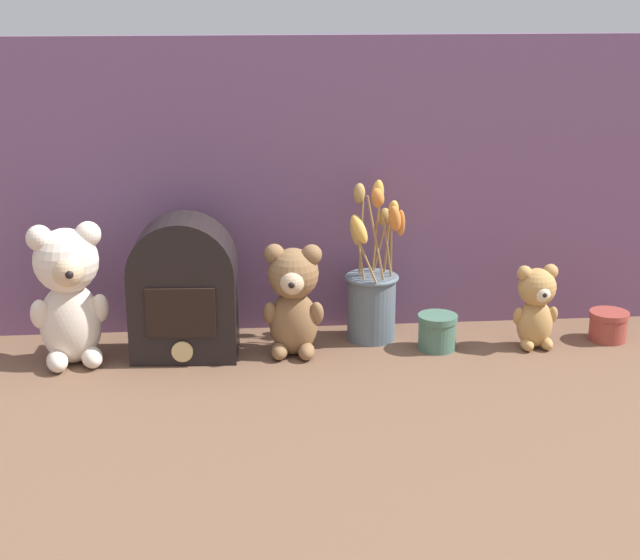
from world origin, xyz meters
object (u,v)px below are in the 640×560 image
teddy_bear_small (536,305)px  flower_vase (372,292)px  decorative_tin_short (437,332)px  teddy_bear_medium (293,298)px  vintage_radio (184,289)px  decorative_tin_tall (608,326)px  teddy_bear_large (68,292)px

teddy_bear_small → flower_vase: bearing=167.2°
decorative_tin_short → teddy_bear_small: bearing=-1.3°
teddy_bear_small → flower_vase: (-0.32, 0.07, 0.01)m
teddy_bear_medium → vintage_radio: 0.21m
teddy_bear_small → decorative_tin_tall: (0.16, 0.02, -0.06)m
vintage_radio → decorative_tin_short: bearing=-1.7°
teddy_bear_medium → teddy_bear_large: bearing=-178.9°
teddy_bear_large → vintage_radio: (0.22, 0.03, -0.01)m
teddy_bear_large → decorative_tin_tall: (1.07, 0.03, -0.11)m
vintage_radio → teddy_bear_small: bearing=-1.6°
teddy_bear_large → decorative_tin_tall: teddy_bear_large is taller
flower_vase → teddy_bear_small: bearing=-12.8°
vintage_radio → decorative_tin_short: vintage_radio is taller
flower_vase → teddy_bear_large: bearing=-172.3°
teddy_bear_small → flower_vase: 0.33m
teddy_bear_medium → teddy_bear_small: 0.49m
vintage_radio → teddy_bear_large: bearing=-172.7°
teddy_bear_small → decorative_tin_short: size_ratio=2.16×
flower_vase → vintage_radio: (-0.38, -0.05, 0.03)m
decorative_tin_tall → decorative_tin_short: decorative_tin_short is taller
flower_vase → decorative_tin_short: (0.12, -0.07, -0.07)m
teddy_bear_medium → decorative_tin_short: bearing=0.8°
decorative_tin_short → vintage_radio: bearing=178.3°
flower_vase → decorative_tin_short: size_ratio=4.16×
vintage_radio → decorative_tin_tall: size_ratio=3.47×
vintage_radio → decorative_tin_tall: 0.87m
teddy_bear_large → teddy_bear_small: (0.91, 0.01, -0.06)m
teddy_bear_medium → teddy_bear_small: (0.48, -0.00, -0.03)m
teddy_bear_medium → flower_vase: 0.18m
teddy_bear_large → teddy_bear_medium: teddy_bear_large is taller
teddy_bear_small → decorative_tin_tall: teddy_bear_small is taller
flower_vase → decorative_tin_tall: size_ratio=4.12×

